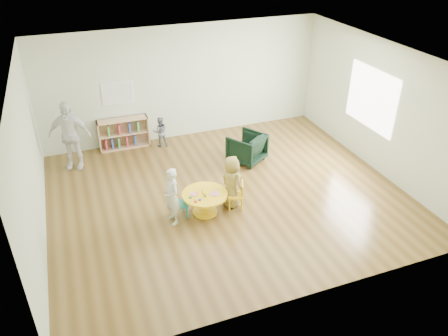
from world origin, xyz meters
name	(u,v)px	position (x,y,z in m)	size (l,w,h in m)	color
room	(227,108)	(0.01, 0.00, 1.89)	(7.10, 7.00, 2.80)	brown
activity_table	(205,199)	(-0.61, -0.45, 0.30)	(0.86, 0.86, 0.48)	yellow
kid_chair_left	(177,204)	(-1.13, -0.38, 0.28)	(0.28, 0.28, 0.53)	teal
kid_chair_right	(238,194)	(0.04, -0.50, 0.30)	(0.38, 0.38, 0.55)	yellow
bookshelf	(123,133)	(-1.61, 2.86, 0.37)	(1.20, 0.30, 0.75)	tan
alphabet_poster	(118,93)	(-1.60, 2.98, 1.35)	(0.74, 0.01, 0.54)	white
armchair	(247,148)	(0.93, 1.16, 0.34)	(0.72, 0.74, 0.67)	black
child_left	(172,197)	(-1.26, -0.51, 0.56)	(0.41, 0.27, 1.12)	silver
child_right	(232,182)	(-0.05, -0.39, 0.54)	(0.52, 0.34, 1.07)	yellow
toddler	(160,132)	(-0.75, 2.60, 0.38)	(0.37, 0.29, 0.76)	#162039
adult_caretaker	(70,135)	(-2.82, 2.27, 0.79)	(0.92, 0.38, 1.58)	white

